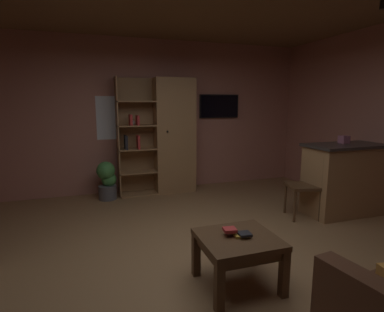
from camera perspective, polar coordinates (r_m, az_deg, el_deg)
floor at (r=3.37m, az=2.29°, el=-19.21°), size 6.02×5.80×0.02m
wall_back at (r=5.78m, az=-8.08°, el=7.24°), size 6.14×0.06×2.75m
window_pane_back at (r=5.67m, az=-13.87°, el=6.87°), size 0.68×0.01×0.76m
bookshelf_cabinet at (r=5.62m, az=-4.19°, el=3.64°), size 1.38×0.41×2.06m
kitchen_bar_counter at (r=5.12m, az=27.17°, el=-3.72°), size 1.38×0.61×1.04m
tissue_box at (r=5.03m, az=26.32°, el=2.76°), size 0.12×0.12×0.11m
coffee_table at (r=2.86m, az=8.49°, el=-16.19°), size 0.67×0.63×0.46m
table_book_0 at (r=2.84m, az=9.07°, el=-14.24°), size 0.14×0.12×0.02m
table_book_1 at (r=2.81m, az=9.71°, el=-14.02°), size 0.12×0.12×0.02m
table_book_2 at (r=2.81m, az=7.01°, el=-13.41°), size 0.12×0.11×0.03m
dining_chair at (r=4.68m, az=20.85°, el=-4.39°), size 0.51×0.51×0.92m
potted_floor_plant at (r=5.43m, az=-15.44°, el=-4.26°), size 0.33×0.31×0.65m
wall_mounted_tv at (r=6.13m, az=5.04°, el=9.16°), size 0.80×0.06×0.45m
track_light_spot_3 at (r=4.28m, az=31.88°, el=22.67°), size 0.07×0.07×0.09m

